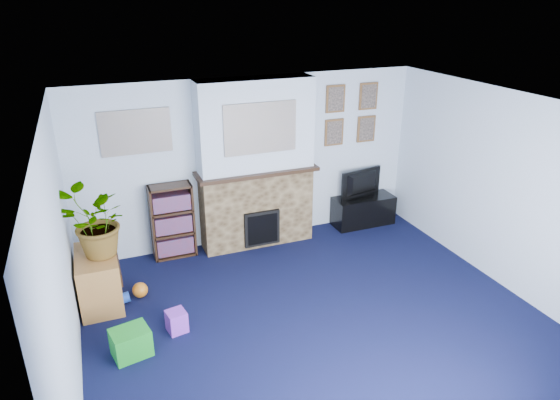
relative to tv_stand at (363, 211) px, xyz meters
name	(u,v)px	position (x,y,z in m)	size (l,w,h in m)	color
floor	(316,319)	(-1.77, -2.03, -0.23)	(5.00, 4.50, 0.01)	black
ceiling	(324,110)	(-1.77, -2.03, 2.17)	(5.00, 4.50, 0.01)	white
wall_back	(251,161)	(-1.77, 0.22, 0.97)	(5.00, 0.04, 2.40)	silver
wall_front	(469,361)	(-1.77, -4.28, 0.97)	(5.00, 0.04, 2.40)	silver
wall_left	(61,269)	(-4.27, -2.03, 0.97)	(0.04, 4.50, 2.40)	silver
wall_right	(506,191)	(0.73, -2.03, 0.97)	(0.04, 4.50, 2.40)	silver
chimney_breast	(256,166)	(-1.77, 0.02, 0.96)	(1.72, 0.50, 2.40)	brown
collage_main	(260,128)	(-1.77, -0.19, 1.55)	(1.00, 0.03, 0.68)	gray
collage_left	(136,132)	(-3.32, 0.21, 1.55)	(0.90, 0.03, 0.58)	gray
portrait_tl	(335,99)	(-0.47, 0.20, 1.77)	(0.30, 0.03, 0.40)	brown
portrait_tr	(368,96)	(0.08, 0.20, 1.77)	(0.30, 0.03, 0.40)	brown
portrait_bl	(334,132)	(-0.47, 0.20, 1.27)	(0.30, 0.03, 0.40)	brown
portrait_br	(366,129)	(0.08, 0.20, 1.27)	(0.30, 0.03, 0.40)	brown
tv_stand	(363,211)	(0.00, 0.00, 0.00)	(0.97, 0.41, 0.46)	black
television	(364,184)	(0.00, 0.02, 0.45)	(0.75, 0.10, 0.43)	black
bookshelf	(172,222)	(-2.98, 0.08, 0.28)	(0.58, 0.28, 1.05)	black
sideboard	(99,277)	(-4.01, -0.78, 0.12)	(0.46, 0.83, 0.64)	#A36C34
potted_plant	(95,224)	(-3.96, -0.83, 0.83)	(0.74, 0.64, 0.82)	#26661E
mantel_clock	(259,165)	(-1.75, -0.03, 1.00)	(0.10, 0.06, 0.14)	gold
mantel_candle	(274,162)	(-1.52, -0.03, 1.01)	(0.05, 0.05, 0.14)	#B2BFC6
mantel_teddy	(219,170)	(-2.32, -0.03, 0.99)	(0.14, 0.14, 0.14)	gray
mantel_can	(299,160)	(-1.13, -0.03, 0.99)	(0.06, 0.06, 0.12)	purple
green_crate	(131,343)	(-3.78, -1.87, -0.09)	(0.37, 0.29, 0.29)	#198C26
toy_ball	(140,290)	(-3.57, -0.83, -0.14)	(0.19, 0.19, 0.19)	orange
toy_block	(177,322)	(-3.28, -1.65, -0.12)	(0.20, 0.20, 0.24)	purple
toy_tube	(118,300)	(-3.84, -0.91, -0.16)	(0.13, 0.13, 0.27)	blue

